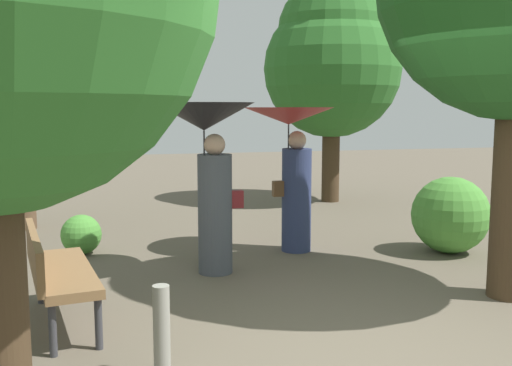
# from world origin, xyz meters

# --- Properties ---
(ground_plane) EXTENTS (40.00, 40.00, 0.00)m
(ground_plane) POSITION_xyz_m (0.00, 0.00, 0.00)
(ground_plane) COLOR brown
(person_left) EXTENTS (1.13, 1.13, 1.94)m
(person_left) POSITION_xyz_m (-0.69, 2.68, 1.40)
(person_left) COLOR #474C56
(person_left) RESTS_ON ground
(person_right) EXTENTS (1.17, 1.17, 1.88)m
(person_right) POSITION_xyz_m (0.55, 3.42, 1.33)
(person_right) COLOR navy
(person_right) RESTS_ON ground
(park_bench) EXTENTS (0.72, 1.56, 0.83)m
(park_bench) POSITION_xyz_m (-2.26, 1.42, 0.51)
(park_bench) COLOR #38383D
(park_bench) RESTS_ON ground
(tree_mid_left) EXTENTS (2.32, 2.32, 4.21)m
(tree_mid_left) POSITION_xyz_m (-3.03, 5.83, 2.80)
(tree_mid_left) COLOR brown
(tree_mid_left) RESTS_ON ground
(tree_mid_right) EXTENTS (2.69, 2.69, 4.41)m
(tree_mid_right) POSITION_xyz_m (2.60, 7.13, 2.85)
(tree_mid_right) COLOR #42301E
(tree_mid_right) RESTS_ON ground
(bush_path_left) EXTENTS (0.52, 0.52, 0.52)m
(bush_path_left) POSITION_xyz_m (-2.13, 3.95, 0.26)
(bush_path_left) COLOR #4C9338
(bush_path_left) RESTS_ON ground
(bush_path_right) EXTENTS (1.00, 1.00, 1.00)m
(bush_path_right) POSITION_xyz_m (2.51, 2.81, 0.50)
(bush_path_right) COLOR #4C9338
(bush_path_right) RESTS_ON ground
(path_marker_post) EXTENTS (0.12, 0.12, 0.66)m
(path_marker_post) POSITION_xyz_m (-1.47, 0.21, 0.33)
(path_marker_post) COLOR gray
(path_marker_post) RESTS_ON ground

